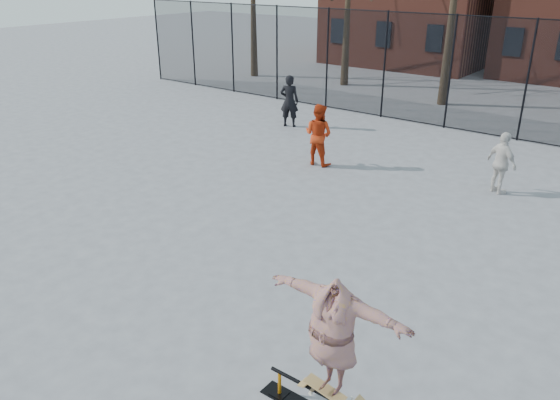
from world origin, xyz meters
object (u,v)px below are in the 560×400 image
Objects in this scene: skater at (333,340)px; bystander_red at (318,135)px; skateboard at (330,394)px; bystander_white at (502,163)px; bystander_black at (289,101)px.

bystander_red is at bearing 125.49° from skater.
bystander_white is (-0.78, 9.30, 0.36)m from skateboard.
bystander_red is 1.12× the size of bystander_white.
skateboard is 14.38m from bystander_black.
skateboard is 0.42× the size of bystander_black.
skater reaches higher than bystander_white.
bystander_white is (5.01, 0.98, -0.10)m from bystander_red.
bystander_white reaches higher than skateboard.
skateboard is at bearing 105.69° from bystander_black.
bystander_black is 8.44m from bystander_white.
skater reaches higher than skateboard.
skateboard is at bearing 125.16° from bystander_white.
skater is 1.08× the size of bystander_red.
skater is 1.04× the size of bystander_black.
bystander_white is (8.22, -1.90, -0.13)m from bystander_black.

